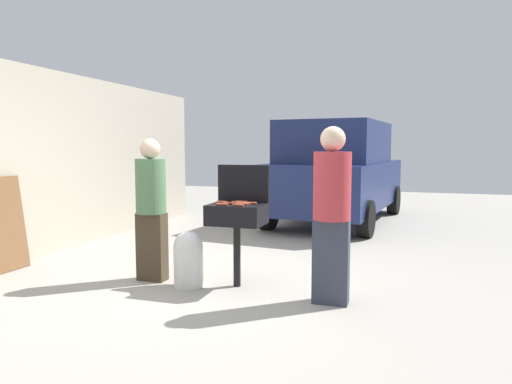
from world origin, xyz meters
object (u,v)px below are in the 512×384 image
Objects in this scene: hot_dog_5 at (238,202)px; hot_dog_7 at (251,203)px; hot_dog_0 at (241,202)px; propane_tank at (188,258)px; bbq_grill at (237,217)px; hot_dog_2 at (229,203)px; hot_dog_4 at (222,202)px; hot_dog_8 at (238,205)px; person_right at (332,209)px; hot_dog_3 at (242,204)px; hot_dog_1 at (244,203)px; parked_minivan at (337,172)px; person_left at (151,204)px; hot_dog_6 at (222,204)px.

hot_dog_7 is (0.16, -0.02, 0.00)m from hot_dog_5.
hot_dog_0 is 0.85m from propane_tank.
propane_tank is at bearing -150.93° from hot_dog_5.
bbq_grill is 7.00× the size of hot_dog_7.
hot_dog_4 is at bearing 149.96° from hot_dog_2.
hot_dog_4 is at bearing 167.59° from bbq_grill.
hot_dog_7 is 0.21m from hot_dog_8.
hot_dog_8 is at bearing 4.38° from propane_tank.
hot_dog_3 is at bearing 5.67° from person_right.
hot_dog_5 is at bearing 147.62° from hot_dog_1.
bbq_grill is 0.17m from hot_dog_5.
hot_dog_4 is 0.03× the size of parked_minivan.
hot_dog_2 is 0.19m from hot_dog_8.
hot_dog_5 is 0.81m from propane_tank.
hot_dog_5 is at bearing 173.27° from hot_dog_7.
hot_dog_1 is at bearing 82.61° from hot_dog_3.
propane_tank is (-0.50, -0.19, -0.45)m from bbq_grill.
bbq_grill is at bearing -93.76° from hot_dog_0.
hot_dog_2 is 0.08× the size of person_left.
person_right is (0.99, -0.25, 0.01)m from hot_dog_1.
person_right reaches higher than hot_dog_5.
person_right is (1.14, -0.22, 0.01)m from hot_dog_2.
parked_minivan reaches higher than hot_dog_7.
hot_dog_6 is 1.00× the size of hot_dog_8.
hot_dog_8 is (-0.01, -0.16, 0.00)m from hot_dog_1.
hot_dog_2 and hot_dog_7 have the same top height.
bbq_grill is at bearing -76.10° from hot_dog_5.
hot_dog_7 and hot_dog_8 have the same top height.
hot_dog_2 is 1.00× the size of hot_dog_5.
hot_dog_3 is 1.00× the size of hot_dog_5.
hot_dog_6 is 0.21× the size of propane_tank.
hot_dog_7 is 0.08× the size of person_left.
hot_dog_5 is 1.00× the size of hot_dog_6.
hot_dog_5 is 1.00× the size of hot_dog_7.
hot_dog_8 is at bearing -90.69° from hot_dog_3.
person_left reaches higher than hot_dog_0.
parked_minivan is (0.57, 4.82, 0.10)m from hot_dog_4.
hot_dog_5 is at bearing 13.13° from person_left.
hot_dog_1 is 1.00× the size of hot_dog_8.
parked_minivan is (0.38, 4.86, 0.26)m from bbq_grill.
bbq_grill is 0.56× the size of person_left.
hot_dog_1 is at bearing -32.38° from hot_dog_5.
hot_dog_6 is at bearing 179.93° from hot_dog_8.
bbq_grill is 7.00× the size of hot_dog_6.
hot_dog_1 is 0.08m from hot_dog_7.
hot_dog_3 and hot_dog_5 have the same top height.
person_left is (-1.01, -0.08, 0.11)m from bbq_grill.
parked_minivan reaches higher than hot_dog_2.
bbq_grill is 0.20× the size of parked_minivan.
hot_dog_1 is 0.08× the size of person_left.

